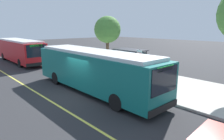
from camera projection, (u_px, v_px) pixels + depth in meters
ground_plane at (82, 94)px, 13.57m from camera, size 120.00×120.00×0.00m
sidewalk_curb at (138, 78)px, 17.51m from camera, size 44.00×6.40×0.15m
lane_stripe_center at (52, 102)px, 12.12m from camera, size 36.00×0.14×0.01m
transit_bus_main at (94, 69)px, 13.84m from camera, size 11.65×2.63×2.95m
transit_bus_second at (20, 50)px, 25.50m from camera, size 11.59×2.66×2.95m
bus_shelter at (129, 57)px, 17.48m from camera, size 2.90×1.60×2.48m
waiting_bench at (129, 71)px, 17.61m from camera, size 1.60×0.48×0.95m
route_sign_post at (139, 63)px, 14.18m from camera, size 0.44×0.08×2.80m
pedestrian_commuter at (114, 69)px, 16.32m from camera, size 0.24×0.40×1.69m
street_tree_near_shelter at (107, 30)px, 22.23m from camera, size 3.02×3.02×5.60m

